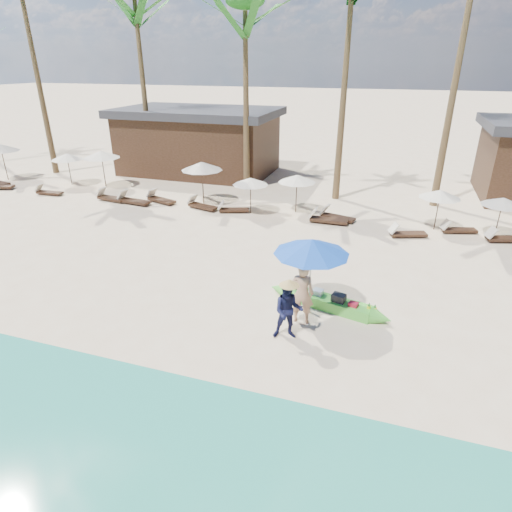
% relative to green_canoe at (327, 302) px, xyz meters
% --- Properties ---
extents(ground, '(240.00, 240.00, 0.00)m').
position_rel_green_canoe_xyz_m(ground, '(-3.69, -1.91, -0.20)').
color(ground, beige).
rests_on(ground, ground).
extents(wet_sand_strip, '(240.00, 4.50, 0.01)m').
position_rel_green_canoe_xyz_m(wet_sand_strip, '(-3.69, -6.91, -0.19)').
color(wet_sand_strip, tan).
rests_on(wet_sand_strip, ground).
extents(green_canoe, '(4.54, 1.34, 0.58)m').
position_rel_green_canoe_xyz_m(green_canoe, '(0.00, 0.00, 0.00)').
color(green_canoe, '#51C43B').
rests_on(green_canoe, ground).
extents(tourist, '(0.76, 0.54, 1.94)m').
position_rel_green_canoe_xyz_m(tourist, '(-0.63, -1.05, 0.77)').
color(tourist, tan).
rests_on(tourist, ground).
extents(vendor_green, '(0.99, 0.86, 1.74)m').
position_rel_green_canoe_xyz_m(vendor_green, '(-0.82, -1.96, 0.68)').
color(vendor_green, '#141638').
rests_on(vendor_green, ground).
extents(blue_umbrella, '(2.28, 2.28, 2.46)m').
position_rel_green_canoe_xyz_m(blue_umbrella, '(-0.54, -0.39, 2.03)').
color(blue_umbrella, '#99999E').
rests_on(blue_umbrella, ground).
extents(resort_parasol_1, '(2.26, 2.26, 2.33)m').
position_rel_green_canoe_xyz_m(resort_parasol_1, '(-22.94, 9.56, 1.91)').
color(resort_parasol_1, '#3D2519').
rests_on(resort_parasol_1, ground).
extents(resort_parasol_2, '(1.93, 1.93, 1.99)m').
position_rel_green_canoe_xyz_m(resort_parasol_2, '(-17.95, 9.75, 1.60)').
color(resort_parasol_2, '#3D2519').
rests_on(resort_parasol_2, ground).
extents(lounger_2_left, '(1.66, 0.61, 0.56)m').
position_rel_green_canoe_xyz_m(lounger_2_left, '(-17.79, 7.52, -0.01)').
color(lounger_2_left, '#3D2519').
rests_on(lounger_2_left, ground).
extents(resort_parasol_3, '(2.20, 2.20, 2.26)m').
position_rel_green_canoe_xyz_m(resort_parasol_3, '(-15.56, 9.97, 1.84)').
color(resort_parasol_3, '#3D2519').
rests_on(resort_parasol_3, ground).
extents(lounger_3_left, '(1.88, 0.80, 0.62)m').
position_rel_green_canoe_xyz_m(lounger_3_left, '(-13.58, 7.64, 0.01)').
color(lounger_3_left, '#3D2519').
rests_on(lounger_3_left, ground).
extents(lounger_3_right, '(1.99, 0.81, 0.66)m').
position_rel_green_canoe_xyz_m(lounger_3_right, '(-12.05, 7.54, 0.02)').
color(lounger_3_right, '#3D2519').
rests_on(lounger_3_right, ground).
extents(resort_parasol_4, '(2.23, 2.23, 2.30)m').
position_rel_green_canoe_xyz_m(resort_parasol_4, '(-8.37, 8.87, 1.88)').
color(resort_parasol_4, '#3D2519').
rests_on(resort_parasol_4, ground).
extents(lounger_4_left, '(1.91, 1.08, 0.62)m').
position_rel_green_canoe_xyz_m(lounger_4_left, '(-10.75, 8.24, 0.01)').
color(lounger_4_left, '#3D2519').
rests_on(lounger_4_left, ground).
extents(lounger_4_right, '(1.87, 1.02, 0.61)m').
position_rel_green_canoe_xyz_m(lounger_4_right, '(-8.08, 7.94, 0.01)').
color(lounger_4_right, '#3D2519').
rests_on(lounger_4_right, ground).
extents(resort_parasol_5, '(1.81, 1.81, 1.87)m').
position_rel_green_canoe_xyz_m(resort_parasol_5, '(-5.34, 8.07, 1.49)').
color(resort_parasol_5, '#3D2519').
rests_on(resort_parasol_5, ground).
extents(lounger_5_left, '(1.70, 0.99, 0.55)m').
position_rel_green_canoe_xyz_m(lounger_5_left, '(-6.32, 7.89, -0.01)').
color(lounger_5_left, '#3D2519').
rests_on(lounger_5_left, ground).
extents(resort_parasol_6, '(1.92, 1.92, 1.98)m').
position_rel_green_canoe_xyz_m(resort_parasol_6, '(-3.15, 8.95, 1.59)').
color(resort_parasol_6, '#3D2519').
rests_on(resort_parasol_6, ground).
extents(lounger_6_left, '(1.91, 0.59, 0.65)m').
position_rel_green_canoe_xyz_m(lounger_6_left, '(-1.37, 7.82, 0.02)').
color(lounger_6_left, '#3D2519').
rests_on(lounger_6_left, ground).
extents(lounger_6_right, '(1.84, 0.99, 0.60)m').
position_rel_green_canoe_xyz_m(lounger_6_right, '(-0.99, 8.42, 0.00)').
color(lounger_6_right, '#3D2519').
rests_on(lounger_6_right, ground).
extents(resort_parasol_7, '(1.85, 1.85, 1.91)m').
position_rel_green_canoe_xyz_m(resort_parasol_7, '(3.61, 8.51, 1.52)').
color(resort_parasol_7, '#3D2519').
rests_on(resort_parasol_7, ground).
extents(lounger_7_left, '(1.75, 1.03, 0.57)m').
position_rel_green_canoe_xyz_m(lounger_7_left, '(2.34, 7.13, -0.01)').
color(lounger_7_left, '#3D2519').
rests_on(lounger_7_left, ground).
extents(lounger_7_right, '(1.69, 0.95, 0.55)m').
position_rel_green_canoe_xyz_m(lounger_7_right, '(4.57, 8.37, -0.01)').
color(lounger_7_right, '#3D2519').
rests_on(lounger_7_right, ground).
extents(resort_parasol_8, '(1.78, 1.78, 1.83)m').
position_rel_green_canoe_xyz_m(resort_parasol_8, '(6.16, 8.36, 1.46)').
color(resort_parasol_8, '#3D2519').
rests_on(resort_parasol_8, ground).
extents(lounger_8_left, '(1.79, 0.99, 0.58)m').
position_rel_green_canoe_xyz_m(lounger_8_left, '(6.41, 7.85, -0.00)').
color(lounger_8_left, '#3D2519').
rests_on(lounger_8_left, ground).
extents(palm_2, '(2.08, 2.08, 11.33)m').
position_rel_green_canoe_xyz_m(palm_2, '(-14.14, 13.16, 8.98)').
color(palm_2, brown).
rests_on(palm_2, ground).
extents(palm_3, '(2.08, 2.08, 10.52)m').
position_rel_green_canoe_xyz_m(palm_3, '(-7.05, 12.36, 8.38)').
color(palm_3, brown).
rests_on(palm_3, ground).
extents(palm_4, '(2.08, 2.08, 11.70)m').
position_rel_green_canoe_xyz_m(palm_4, '(-1.54, 12.10, 9.25)').
color(palm_4, brown).
rests_on(palm_4, ground).
extents(pavilion_west, '(10.80, 6.60, 4.30)m').
position_rel_green_canoe_xyz_m(pavilion_west, '(-11.69, 15.59, 1.99)').
color(pavilion_west, '#3D2519').
rests_on(pavilion_west, ground).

